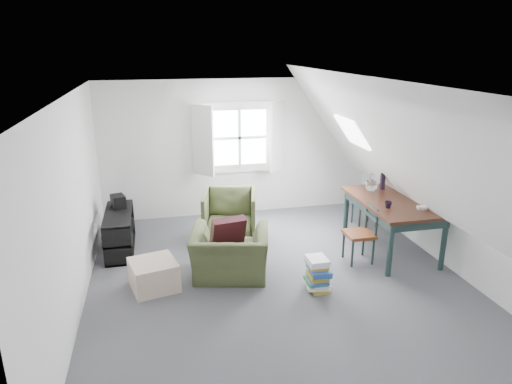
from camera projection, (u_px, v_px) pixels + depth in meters
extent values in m
plane|color=#4C4C51|center=(278.00, 280.00, 6.22)|extent=(5.50, 5.50, 0.00)
plane|color=white|center=(281.00, 94.00, 5.45)|extent=(5.50, 5.50, 0.00)
plane|color=silver|center=(239.00, 148.00, 8.38)|extent=(5.00, 0.00, 5.00)
plane|color=silver|center=(381.00, 309.00, 3.28)|extent=(5.00, 0.00, 5.00)
plane|color=silver|center=(72.00, 208.00, 5.31)|extent=(0.00, 5.50, 5.50)
plane|color=silver|center=(452.00, 181.00, 6.36)|extent=(0.00, 5.50, 5.50)
plane|color=white|center=(152.00, 160.00, 5.35)|extent=(3.19, 5.50, 4.48)
plane|color=white|center=(393.00, 147.00, 6.00)|extent=(3.19, 5.50, 4.48)
cube|color=white|center=(239.00, 138.00, 8.30)|extent=(1.30, 0.04, 1.30)
cube|color=white|center=(203.00, 141.00, 8.01)|extent=(0.35, 0.35, 1.25)
cube|color=white|center=(277.00, 138.00, 8.30)|extent=(0.35, 0.35, 1.25)
cube|color=white|center=(239.00, 138.00, 8.30)|extent=(1.00, 0.02, 1.00)
cube|color=white|center=(239.00, 138.00, 8.28)|extent=(1.08, 0.04, 0.05)
cube|color=white|center=(239.00, 138.00, 8.28)|extent=(0.05, 0.04, 1.08)
cube|color=white|center=(352.00, 132.00, 7.21)|extent=(0.35, 0.75, 0.47)
imported|color=#3B4325|center=(231.00, 275.00, 6.35)|extent=(1.21, 1.12, 0.67)
imported|color=#3B4325|center=(230.00, 236.00, 7.64)|extent=(1.01, 1.03, 0.79)
cube|color=#390F16|center=(228.00, 233.00, 6.31)|extent=(0.51, 0.35, 0.49)
cube|color=#C1A693|center=(154.00, 275.00, 5.97)|extent=(0.69, 0.69, 0.38)
cube|color=black|center=(393.00, 201.00, 6.87)|extent=(1.00, 1.67, 0.04)
cube|color=#1C2F2D|center=(393.00, 207.00, 6.90)|extent=(0.89, 1.55, 0.13)
cylinder|color=#1C2F2D|center=(390.00, 250.00, 6.22)|extent=(0.08, 0.08, 0.79)
cylinder|color=#1C2F2D|center=(444.00, 244.00, 6.39)|extent=(0.08, 0.08, 0.79)
cylinder|color=#1C2F2D|center=(346.00, 213.00, 7.60)|extent=(0.08, 0.08, 0.79)
cylinder|color=#1C2F2D|center=(391.00, 209.00, 7.77)|extent=(0.08, 0.08, 0.79)
sphere|color=silver|center=(371.00, 185.00, 7.22)|extent=(0.20, 0.20, 0.20)
cylinder|color=silver|center=(372.00, 177.00, 7.18)|extent=(0.06, 0.06, 0.11)
cylinder|color=black|center=(383.00, 181.00, 7.35)|extent=(0.08, 0.08, 0.26)
cylinder|color=#3F2D1E|center=(384.00, 164.00, 7.26)|extent=(0.03, 0.06, 0.47)
cylinder|color=#3F2D1E|center=(385.00, 163.00, 7.28)|extent=(0.05, 0.07, 0.47)
cylinder|color=#3F2D1E|center=(384.00, 164.00, 7.25)|extent=(0.06, 0.08, 0.47)
imported|color=black|center=(388.00, 208.00, 6.53)|extent=(0.13, 0.13, 0.10)
cube|color=white|center=(422.00, 208.00, 6.48)|extent=(0.14, 0.11, 0.04)
cube|color=#652E15|center=(365.00, 203.00, 8.00)|extent=(0.38, 0.38, 0.05)
cylinder|color=#1C2F2D|center=(368.00, 211.00, 8.24)|extent=(0.03, 0.03, 0.39)
cylinder|color=#1C2F2D|center=(376.00, 217.00, 7.95)|extent=(0.03, 0.03, 0.39)
cylinder|color=#1C2F2D|center=(352.00, 212.00, 8.17)|extent=(0.03, 0.03, 0.39)
cylinder|color=#1C2F2D|center=(360.00, 219.00, 7.89)|extent=(0.03, 0.03, 0.39)
cylinder|color=#1C2F2D|center=(379.00, 195.00, 7.81)|extent=(0.03, 0.03, 0.41)
cylinder|color=#1C2F2D|center=(362.00, 196.00, 7.74)|extent=(0.03, 0.03, 0.41)
cube|color=#1C2F2D|center=(371.00, 186.00, 7.73)|extent=(0.31, 0.03, 0.07)
cube|color=#1C2F2D|center=(370.00, 193.00, 7.76)|extent=(0.31, 0.03, 0.05)
cube|color=#652E15|center=(359.00, 234.00, 6.65)|extent=(0.40, 0.40, 0.05)
cylinder|color=#1C2F2D|center=(343.00, 245.00, 6.84)|extent=(0.03, 0.03, 0.41)
cylinder|color=#1C2F2D|center=(363.00, 243.00, 6.91)|extent=(0.03, 0.03, 0.41)
cylinder|color=#1C2F2D|center=(352.00, 254.00, 6.54)|extent=(0.03, 0.03, 0.41)
cylinder|color=#1C2F2D|center=(373.00, 252.00, 6.61)|extent=(0.03, 0.03, 0.41)
cylinder|color=#1C2F2D|center=(367.00, 216.00, 6.78)|extent=(0.03, 0.03, 0.43)
cylinder|color=#1C2F2D|center=(377.00, 224.00, 6.48)|extent=(0.03, 0.03, 0.43)
cube|color=#1C2F2D|center=(372.00, 209.00, 6.57)|extent=(0.03, 0.32, 0.08)
cube|color=#1C2F2D|center=(372.00, 217.00, 6.61)|extent=(0.03, 0.32, 0.06)
cube|color=black|center=(121.00, 248.00, 7.15)|extent=(0.40, 1.20, 0.03)
cube|color=black|center=(120.00, 232.00, 7.06)|extent=(0.40, 1.20, 0.03)
cube|color=black|center=(118.00, 214.00, 6.97)|extent=(0.40, 1.20, 0.03)
cube|color=black|center=(117.00, 247.00, 6.52)|extent=(0.40, 0.03, 0.60)
cube|color=black|center=(122.00, 218.00, 7.61)|extent=(0.40, 0.03, 0.60)
cube|color=#264C99|center=(119.00, 252.00, 6.79)|extent=(0.18, 0.20, 0.22)
cube|color=red|center=(121.00, 239.00, 7.21)|extent=(0.18, 0.24, 0.22)
cube|color=white|center=(118.00, 229.00, 6.84)|extent=(0.18, 0.22, 0.20)
cube|color=black|center=(118.00, 202.00, 7.17)|extent=(0.26, 0.31, 0.21)
cube|color=#B29933|center=(319.00, 288.00, 5.99)|extent=(0.23, 0.31, 0.04)
cube|color=white|center=(316.00, 285.00, 5.99)|extent=(0.30, 0.34, 0.04)
cube|color=white|center=(320.00, 283.00, 5.96)|extent=(0.25, 0.33, 0.04)
cube|color=#337F4C|center=(316.00, 281.00, 5.94)|extent=(0.25, 0.31, 0.03)
cube|color=#264C99|center=(318.00, 279.00, 5.92)|extent=(0.27, 0.35, 0.03)
cube|color=#B29933|center=(317.00, 276.00, 5.93)|extent=(0.24, 0.31, 0.03)
cube|color=#B29933|center=(317.00, 273.00, 5.94)|extent=(0.27, 0.34, 0.04)
cube|color=#264C99|center=(321.00, 272.00, 5.90)|extent=(0.27, 0.35, 0.04)
cube|color=#264C99|center=(319.00, 269.00, 5.88)|extent=(0.28, 0.34, 0.04)
cube|color=#B29933|center=(317.00, 265.00, 5.92)|extent=(0.25, 0.32, 0.04)
cube|color=white|center=(317.00, 262.00, 5.89)|extent=(0.26, 0.29, 0.05)
cube|color=white|center=(317.00, 259.00, 5.89)|extent=(0.26, 0.31, 0.04)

